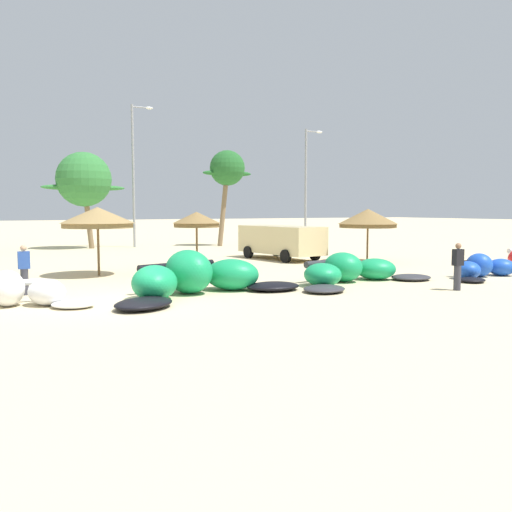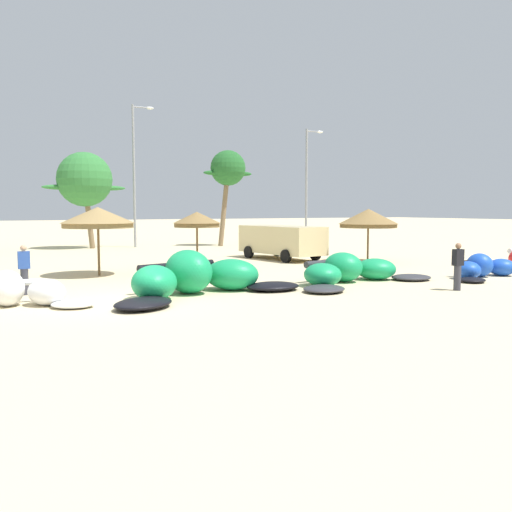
% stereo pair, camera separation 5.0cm
% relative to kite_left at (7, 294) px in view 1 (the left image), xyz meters
% --- Properties ---
extents(ground_plane, '(260.00, 260.00, 0.00)m').
position_rel_kite_left_xyz_m(ground_plane, '(3.10, -0.60, -0.40)').
color(ground_plane, beige).
extents(kite_left, '(4.85, 2.46, 1.04)m').
position_rel_kite_left_xyz_m(kite_left, '(0.00, 0.00, 0.00)').
color(kite_left, white).
rests_on(kite_left, ground).
extents(kite_left_of_center, '(7.00, 4.20, 1.44)m').
position_rel_kite_left_xyz_m(kite_left_of_center, '(5.52, -0.30, 0.15)').
color(kite_left_of_center, black).
rests_on(kite_left_of_center, ground).
extents(kite_center, '(6.67, 3.73, 1.13)m').
position_rel_kite_left_xyz_m(kite_center, '(11.71, -0.35, 0.04)').
color(kite_center, '#333338').
rests_on(kite_center, ground).
extents(kite_right_of_center, '(4.84, 2.30, 0.96)m').
position_rel_kite_left_xyz_m(kite_right_of_center, '(17.55, -1.62, -0.03)').
color(kite_right_of_center, black).
rests_on(kite_right_of_center, ground).
extents(beach_umbrella_middle, '(3.02, 3.02, 2.85)m').
position_rel_kite_left_xyz_m(beach_umbrella_middle, '(3.80, 6.25, 2.03)').
color(beach_umbrella_middle, brown).
rests_on(beach_umbrella_middle, ground).
extents(beach_umbrella_near_palms, '(2.30, 2.30, 2.64)m').
position_rel_kite_left_xyz_m(beach_umbrella_near_palms, '(8.81, 7.88, 1.87)').
color(beach_umbrella_near_palms, brown).
rests_on(beach_umbrella_near_palms, ground).
extents(beach_umbrella_outermost, '(3.12, 3.12, 2.79)m').
position_rel_kite_left_xyz_m(beach_umbrella_outermost, '(17.59, 5.77, 1.90)').
color(beach_umbrella_outermost, brown).
rests_on(beach_umbrella_outermost, ground).
extents(parked_van, '(2.86, 5.61, 1.84)m').
position_rel_kite_left_xyz_m(parked_van, '(14.25, 9.24, 0.70)').
color(parked_van, beige).
rests_on(parked_van, ground).
extents(person_near_kites, '(0.36, 0.24, 1.62)m').
position_rel_kite_left_xyz_m(person_near_kites, '(13.75, -3.59, 0.42)').
color(person_near_kites, '#383842').
rests_on(person_near_kites, ground).
extents(person_by_umbrellas, '(0.36, 0.24, 1.62)m').
position_rel_kite_left_xyz_m(person_by_umbrellas, '(0.64, 2.21, 0.42)').
color(person_by_umbrellas, '#383842').
rests_on(person_by_umbrellas, ground).
extents(palm_center_left, '(5.71, 3.81, 6.76)m').
position_rel_kite_left_xyz_m(palm_center_left, '(6.20, 22.58, 4.42)').
color(palm_center_left, '#7F6647').
rests_on(palm_center_left, ground).
extents(palm_center_right, '(3.97, 2.65, 7.19)m').
position_rel_kite_left_xyz_m(palm_center_right, '(16.28, 20.53, 5.34)').
color(palm_center_right, '#7F6647').
rests_on(palm_center_right, ground).
extents(lamppost_west, '(1.64, 0.24, 10.27)m').
position_rel_kite_left_xyz_m(lamppost_west, '(9.76, 22.37, 5.27)').
color(lamppost_west, gray).
rests_on(lamppost_west, ground).
extents(lamppost_west_center, '(1.61, 0.24, 9.01)m').
position_rel_kite_left_xyz_m(lamppost_west_center, '(22.61, 19.25, 4.63)').
color(lamppost_west_center, gray).
rests_on(lamppost_west_center, ground).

